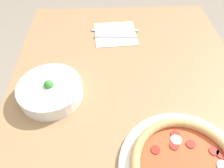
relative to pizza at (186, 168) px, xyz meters
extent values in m
cube|color=#99724C|center=(0.19, 0.11, -0.03)|extent=(1.33, 0.86, 0.03)
cylinder|color=olive|center=(0.79, -0.25, -0.41)|extent=(0.06, 0.06, 0.73)
cylinder|color=olive|center=(0.79, 0.47, -0.41)|extent=(0.06, 0.06, 0.73)
torus|color=tan|center=(0.00, 0.00, 0.01)|extent=(0.29, 0.29, 0.03)
cylinder|color=#B74723|center=(0.00, 0.00, 0.00)|extent=(0.25, 0.25, 0.01)
cylinder|color=maroon|center=(0.10, 0.00, 0.00)|extent=(0.03, 0.03, 0.00)
cylinder|color=maroon|center=(0.04, -0.09, 0.00)|extent=(0.03, 0.03, 0.00)
cylinder|color=maroon|center=(0.06, 0.02, 0.00)|extent=(0.03, 0.03, 0.00)
cylinder|color=maroon|center=(0.06, -0.03, 0.00)|extent=(0.03, 0.03, 0.00)
cylinder|color=maroon|center=(0.03, -0.10, 0.00)|extent=(0.03, 0.03, 0.00)
cylinder|color=maroon|center=(0.05, 0.07, 0.00)|extent=(0.03, 0.03, 0.00)
ellipsoid|color=silver|center=(0.00, -0.10, 0.00)|extent=(0.03, 0.03, 0.01)
ellipsoid|color=silver|center=(0.08, 0.01, 0.00)|extent=(0.03, 0.03, 0.01)
cylinder|color=white|center=(0.27, 0.38, 0.01)|extent=(0.21, 0.21, 0.05)
torus|color=white|center=(0.27, 0.38, 0.03)|extent=(0.21, 0.21, 0.01)
ellipsoid|color=#998466|center=(0.23, 0.32, 0.02)|extent=(0.03, 0.04, 0.02)
ellipsoid|color=tan|center=(0.23, 0.31, 0.02)|extent=(0.04, 0.03, 0.02)
ellipsoid|color=tan|center=(0.33, 0.42, 0.02)|extent=(0.04, 0.04, 0.02)
ellipsoid|color=tan|center=(0.24, 0.33, 0.02)|extent=(0.04, 0.04, 0.02)
sphere|color=#388433|center=(0.27, 0.38, 0.04)|extent=(0.03, 0.03, 0.03)
cube|color=white|center=(0.62, 0.15, -0.02)|extent=(0.19, 0.19, 0.00)
cube|color=silver|center=(0.59, 0.12, -0.01)|extent=(0.02, 0.13, 0.00)
cube|color=silver|center=(0.60, 0.21, -0.01)|extent=(0.01, 0.06, 0.00)
cube|color=silver|center=(0.60, 0.21, -0.01)|extent=(0.01, 0.06, 0.00)
cube|color=silver|center=(0.59, 0.21, -0.01)|extent=(0.01, 0.06, 0.00)
cube|color=silver|center=(0.59, 0.21, -0.01)|extent=(0.01, 0.06, 0.00)
cube|color=silver|center=(0.64, 0.08, -0.01)|extent=(0.02, 0.09, 0.01)
cube|color=silver|center=(0.65, 0.19, -0.01)|extent=(0.02, 0.13, 0.00)
camera|label=1|loc=(-0.21, 0.20, 0.56)|focal=35.00mm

